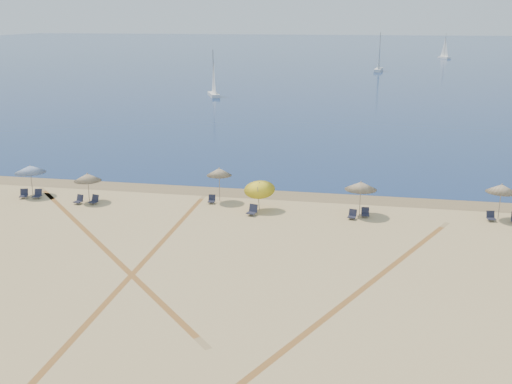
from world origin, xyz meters
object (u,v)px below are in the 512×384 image
chair_1 (38,194)px  chair_6 (352,215)px  umbrella_2 (219,172)px  chair_0 (24,194)px  sailboat_2 (379,60)px  sailboat_0 (214,82)px  umbrella_4 (361,186)px  chair_8 (491,217)px  chair_7 (365,213)px  chair_5 (252,210)px  sailboat_1 (445,51)px  umbrella_0 (30,169)px  umbrella_3 (259,186)px  umbrella_5 (502,188)px  chair_2 (79,200)px  chair_3 (94,200)px  umbrella_1 (88,177)px  chair_4 (212,200)px

chair_1 → chair_6: chair_1 is taller
umbrella_2 → chair_0: 15.22m
sailboat_2 → sailboat_0: bearing=-110.9°
umbrella_4 → sailboat_0: bearing=113.6°
chair_8 → sailboat_2: bearing=85.4°
chair_7 → chair_1: bearing=176.1°
chair_5 → sailboat_1: 170.25m
umbrella_0 → umbrella_4: (25.15, -0.12, 0.03)m
chair_6 → umbrella_3: bearing=-175.3°
umbrella_2 → umbrella_5: umbrella_2 is taller
umbrella_0 → umbrella_4: bearing=-0.3°
umbrella_2 → chair_6: umbrella_2 is taller
umbrella_0 → umbrella_3: bearing=-1.3°
umbrella_2 → sailboat_1: 168.14m
chair_6 → chair_8: size_ratio=1.02×
chair_7 → sailboat_2: 114.94m
umbrella_5 → sailboat_0: sailboat_0 is taller
umbrella_0 → chair_2: bearing=-16.8°
umbrella_0 → chair_3: size_ratio=3.18×
chair_0 → umbrella_5: bearing=-15.3°
umbrella_3 → sailboat_2: bearing=85.5°
umbrella_5 → chair_6: umbrella_5 is taller
umbrella_4 → sailboat_2: bearing=89.0°
chair_0 → chair_6: (24.92, -0.25, -0.02)m
umbrella_2 → chair_3: bearing=-165.0°
umbrella_1 → umbrella_2: size_ratio=0.85×
chair_1 → chair_3: bearing=-11.1°
chair_2 → sailboat_1: sailboat_1 is taller
chair_7 → chair_4: bearing=170.2°
chair_3 → umbrella_0: bearing=-179.7°
chair_1 → chair_4: size_ratio=1.11×
umbrella_1 → chair_5: (12.69, -0.84, -1.56)m
chair_3 → chair_8: chair_3 is taller
chair_0 → sailboat_1: 173.69m
chair_4 → chair_5: size_ratio=0.76×
umbrella_2 → umbrella_4: size_ratio=1.07×
chair_1 → umbrella_5: bearing=-2.2°
umbrella_0 → chair_5: size_ratio=2.87×
chair_3 → chair_7: 19.83m
umbrella_1 → umbrella_5: (29.47, 1.45, 0.32)m
umbrella_3 → sailboat_0: size_ratio=0.31×
sailboat_0 → chair_0: bearing=-112.6°
chair_0 → chair_3: (5.97, -0.41, -0.00)m
chair_8 → sailboat_0: 69.36m
umbrella_1 → umbrella_5: 29.50m
chair_7 → chair_8: (8.43, 0.79, 0.00)m
chair_3 → chair_2: bearing=-160.6°
chair_8 → sailboat_0: (-35.10, 59.78, 2.10)m
umbrella_0 → chair_3: umbrella_0 is taller
umbrella_0 → chair_8: umbrella_0 is taller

